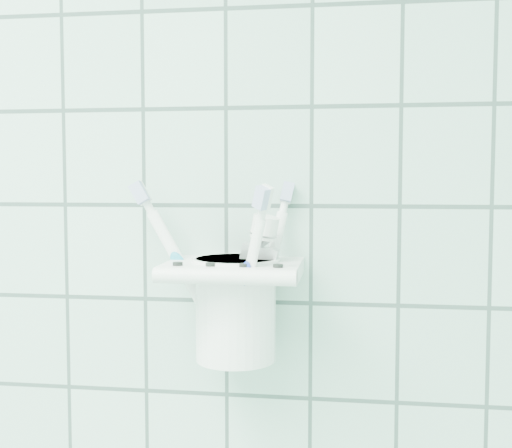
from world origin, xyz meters
The scene contains 6 objects.
holder_bracket centered at (0.67, 1.15, 1.29)m, with size 0.14×0.11×0.04m.
cup centered at (0.67, 1.16, 1.25)m, with size 0.09×0.09×0.11m.
toothbrush_pink centered at (0.66, 1.15, 1.31)m, with size 0.10×0.03×0.20m.
toothbrush_blue centered at (0.69, 1.15, 1.30)m, with size 0.04×0.05×0.18m.
toothbrush_orange centered at (0.67, 1.15, 1.30)m, with size 0.05×0.06×0.18m.
toothpaste_tube centered at (0.68, 1.16, 1.29)m, with size 0.06×0.03×0.15m.
Camera 1 is at (0.78, 0.51, 1.38)m, focal length 45.00 mm.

